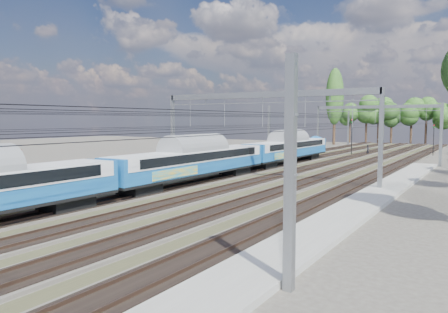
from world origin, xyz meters
The scene contains 9 objects.
track_bed centered at (0.00, 45.00, 0.10)m, with size 21.00×130.00×0.34m.
platform centered at (12.00, 20.00, 0.15)m, with size 3.00×70.00×0.30m, color gray.
catenary centered at (0.33, 52.69, 6.40)m, with size 25.65×130.00×9.00m.
tree_belt centered at (8.24, 90.50, 8.07)m, with size 39.96×102.37×11.60m.
poplar centered at (-14.50, 98.00, 11.89)m, with size 4.40×4.40×19.04m.
emu_train centered at (-4.50, 24.05, 2.75)m, with size 3.19×67.41×4.67m.
worker centered at (0.94, 69.06, 0.90)m, with size 0.65×0.43×1.79m, color black.
signal_near centered at (-0.81, 64.95, 4.03)m, with size 0.43×0.39×6.37m.
signal_far centered at (10.83, 73.91, 3.42)m, with size 0.36×0.32×5.41m.
Camera 1 is at (19.96, -9.32, 6.19)m, focal length 35.00 mm.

